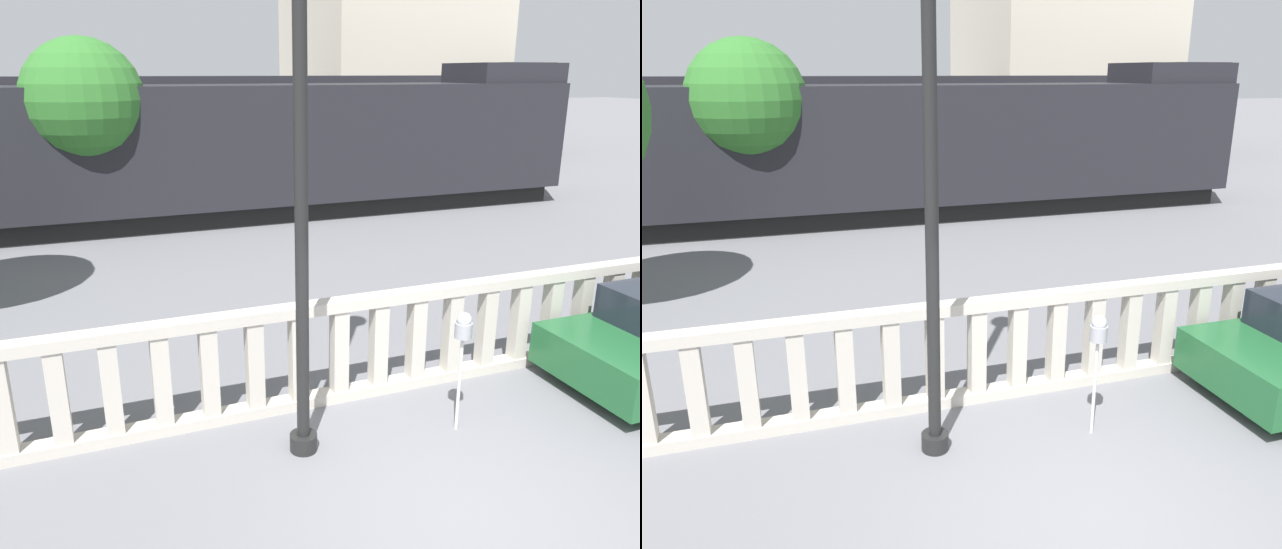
{
  "view_description": "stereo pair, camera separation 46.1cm",
  "coord_description": "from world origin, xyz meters",
  "views": [
    {
      "loc": [
        -3.09,
        -4.15,
        4.1
      ],
      "look_at": [
        -0.16,
        3.57,
        1.4
      ],
      "focal_mm": 35.0,
      "sensor_mm": 36.0,
      "label": 1
    },
    {
      "loc": [
        -2.65,
        -4.3,
        4.1
      ],
      "look_at": [
        -0.16,
        3.57,
        1.4
      ],
      "focal_mm": 35.0,
      "sensor_mm": 36.0,
      "label": 2
    }
  ],
  "objects": [
    {
      "name": "building_block",
      "position": [
        13.55,
        28.98,
        7.57
      ],
      "size": [
        9.71,
        9.69,
        15.14
      ],
      "color": "beige",
      "rests_on": "ground"
    },
    {
      "name": "train_far",
      "position": [
        4.6,
        22.98,
        2.04
      ],
      "size": [
        29.57,
        2.64,
        4.51
      ],
      "color": "black",
      "rests_on": "ground"
    },
    {
      "name": "ground_plane",
      "position": [
        0.0,
        0.0,
        0.0
      ],
      "size": [
        160.0,
        160.0,
        0.0
      ],
      "primitive_type": "plane",
      "color": "slate"
    },
    {
      "name": "tree_left",
      "position": [
        -2.9,
        12.72,
        3.43
      ],
      "size": [
        2.97,
        2.97,
        4.93
      ],
      "color": "#4C3823",
      "rests_on": "ground"
    },
    {
      "name": "parking_meter",
      "position": [
        0.77,
        1.4,
        1.24
      ],
      "size": [
        0.2,
        0.2,
        1.5
      ],
      "color": "silver",
      "rests_on": "ground"
    },
    {
      "name": "lamppost",
      "position": [
        -1.09,
        1.64,
        3.78
      ],
      "size": [
        0.4,
        0.4,
        6.32
      ],
      "color": "black",
      "rests_on": "ground"
    },
    {
      "name": "train_near",
      "position": [
        -3.06,
        13.38,
        1.96
      ],
      "size": [
        29.19,
        2.82,
        4.35
      ],
      "color": "black",
      "rests_on": "ground"
    },
    {
      "name": "balustrade",
      "position": [
        -0.0,
        2.57,
        0.7
      ],
      "size": [
        14.53,
        0.24,
        1.39
      ],
      "color": "#BCB5A8",
      "rests_on": "ground"
    }
  ]
}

